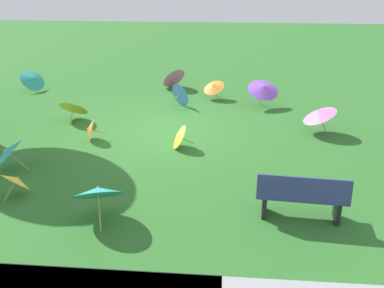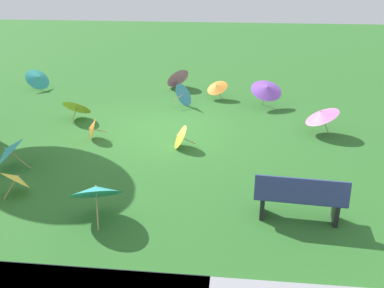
% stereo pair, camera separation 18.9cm
% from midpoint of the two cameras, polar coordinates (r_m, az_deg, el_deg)
% --- Properties ---
extents(ground, '(40.00, 40.00, 0.00)m').
position_cam_midpoint_polar(ground, '(11.94, -3.32, 1.96)').
color(ground, '#2D6B28').
extents(park_bench, '(1.64, 0.62, 0.90)m').
position_cam_midpoint_polar(park_bench, '(7.98, 14.56, -6.80)').
color(park_bench, navy).
rests_on(park_bench, ground).
extents(parasol_purple_0, '(1.18, 1.17, 0.89)m').
position_cam_midpoint_polar(parasol_purple_0, '(13.64, 10.12, 7.13)').
color(parasol_purple_0, tan).
rests_on(parasol_purple_0, ground).
extents(parasol_yellow_0, '(0.66, 0.69, 0.60)m').
position_cam_midpoint_polar(parasol_yellow_0, '(10.67, -1.24, 1.01)').
color(parasol_yellow_0, tan).
rests_on(parasol_yellow_0, ground).
extents(parasol_blue_1, '(0.73, 0.72, 0.76)m').
position_cam_midpoint_polar(parasol_blue_1, '(13.67, -0.54, 6.53)').
color(parasol_blue_1, tan).
rests_on(parasol_blue_1, ground).
extents(parasol_orange_0, '(0.60, 0.62, 0.59)m').
position_cam_midpoint_polar(parasol_orange_0, '(11.42, -12.53, 1.95)').
color(parasol_orange_0, tan).
rests_on(parasol_orange_0, ground).
extents(parasol_yellow_1, '(0.95, 0.86, 0.73)m').
position_cam_midpoint_polar(parasol_yellow_1, '(12.86, -14.34, 4.84)').
color(parasol_yellow_1, tan).
rests_on(parasol_yellow_1, ground).
extents(parasol_orange_1, '(0.95, 0.95, 0.65)m').
position_cam_midpoint_polar(parasol_orange_1, '(14.32, 3.65, 7.48)').
color(parasol_orange_1, tan).
rests_on(parasol_orange_1, ground).
extents(parasol_yellow_2, '(0.80, 0.78, 0.59)m').
position_cam_midpoint_polar(parasol_yellow_2, '(9.26, -21.36, -4.17)').
color(parasol_yellow_2, tan).
rests_on(parasol_yellow_2, ground).
extents(parasol_teal_0, '(1.10, 1.04, 0.90)m').
position_cam_midpoint_polar(parasol_teal_0, '(7.90, -11.74, -5.94)').
color(parasol_teal_0, tan).
rests_on(parasol_teal_0, ground).
extents(parasol_teal_1, '(1.04, 1.09, 0.76)m').
position_cam_midpoint_polar(parasol_teal_1, '(16.23, -19.12, 8.13)').
color(parasol_teal_1, tan).
rests_on(parasol_teal_1, ground).
extents(parasol_pink_1, '(0.94, 0.95, 0.84)m').
position_cam_midpoint_polar(parasol_pink_1, '(11.89, 16.93, 3.75)').
color(parasol_pink_1, tan).
rests_on(parasol_pink_1, ground).
extents(parasol_pink_2, '(1.03, 1.01, 0.79)m').
position_cam_midpoint_polar(parasol_pink_2, '(15.58, -1.64, 8.74)').
color(parasol_pink_2, tan).
rests_on(parasol_pink_2, ground).
extents(parasol_teal_2, '(0.81, 0.88, 0.78)m').
position_cam_midpoint_polar(parasol_teal_2, '(10.30, -22.39, -0.76)').
color(parasol_teal_2, tan).
rests_on(parasol_teal_2, ground).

